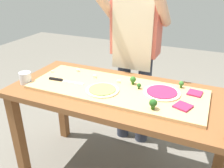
{
  "coord_description": "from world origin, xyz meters",
  "views": [
    {
      "loc": [
        0.54,
        -1.38,
        1.55
      ],
      "look_at": [
        -0.06,
        -0.01,
        0.85
      ],
      "focal_mm": 38.35,
      "sensor_mm": 36.0,
      "label": 1
    }
  ],
  "objects": [
    {
      "name": "chefs_knife",
      "position": [
        -0.45,
        -0.05,
        0.82
      ],
      "size": [
        0.28,
        0.04,
        0.02
      ],
      "color": "#B7BABF",
      "rests_on": "cutting_board"
    },
    {
      "name": "prep_table",
      "position": [
        0.0,
        0.0,
        0.68
      ],
      "size": [
        1.58,
        0.71,
        0.79
      ],
      "color": "brown",
      "rests_on": "ground"
    },
    {
      "name": "broccoli_floret_back_right",
      "position": [
        0.05,
        0.11,
        0.85
      ],
      "size": [
        0.04,
        0.04,
        0.06
      ],
      "color": "#366618",
      "rests_on": "cutting_board"
    },
    {
      "name": "pizza_whole_beet_magenta",
      "position": [
        0.28,
        0.05,
        0.82
      ],
      "size": [
        0.25,
        0.25,
        0.02
      ],
      "color": "beige",
      "rests_on": "cutting_board"
    },
    {
      "name": "cheese_crumble_d",
      "position": [
        -0.44,
        0.16,
        0.83
      ],
      "size": [
        0.03,
        0.03,
        0.02
      ],
      "primitive_type": "cube",
      "rotation": [
        0.0,
        0.0,
        0.58
      ],
      "color": "white",
      "rests_on": "cutting_board"
    },
    {
      "name": "pizza_slice_near_left",
      "position": [
        0.48,
        0.13,
        0.82
      ],
      "size": [
        0.1,
        0.1,
        0.01
      ],
      "primitive_type": "cube",
      "rotation": [
        0.0,
        0.0,
        -0.13
      ],
      "color": "#9E234C",
      "rests_on": "cutting_board"
    },
    {
      "name": "cheese_crumble_a",
      "position": [
        -0.25,
        0.1,
        0.83
      ],
      "size": [
        0.03,
        0.03,
        0.02
      ],
      "primitive_type": "cube",
      "rotation": [
        0.0,
        0.0,
        0.22
      ],
      "color": "white",
      "rests_on": "cutting_board"
    },
    {
      "name": "cheese_crumble_c",
      "position": [
        -0.05,
        0.09,
        0.83
      ],
      "size": [
        0.02,
        0.02,
        0.02
      ],
      "primitive_type": "cube",
      "rotation": [
        0.0,
        0.0,
        0.23
      ],
      "color": "white",
      "rests_on": "cutting_board"
    },
    {
      "name": "broccoli_floret_back_left",
      "position": [
        0.27,
        -0.17,
        0.85
      ],
      "size": [
        0.05,
        0.05,
        0.07
      ],
      "color": "#2C5915",
      "rests_on": "cutting_board"
    },
    {
      "name": "cook_center",
      "position": [
        -0.08,
        0.54,
        1.0
      ],
      "size": [
        0.54,
        0.39,
        1.67
      ],
      "color": "#333847",
      "rests_on": "ground"
    },
    {
      "name": "pizza_slice_far_right",
      "position": [
        0.43,
        -0.08,
        0.82
      ],
      "size": [
        0.12,
        0.12,
        0.01
      ],
      "primitive_type": "cube",
      "rotation": [
        0.0,
        0.0,
        -0.36
      ],
      "color": "#9E234C",
      "rests_on": "cutting_board"
    },
    {
      "name": "flour_cup",
      "position": [
        -0.7,
        -0.15,
        0.83
      ],
      "size": [
        0.09,
        0.09,
        0.09
      ],
      "color": "white",
      "rests_on": "prep_table"
    },
    {
      "name": "cheese_crumble_b",
      "position": [
        -0.62,
        0.06,
        0.82
      ],
      "size": [
        0.02,
        0.02,
        0.01
      ],
      "primitive_type": "cube",
      "rotation": [
        0.0,
        0.0,
        0.25
      ],
      "color": "silver",
      "rests_on": "cutting_board"
    },
    {
      "name": "broccoli_floret_center_right",
      "position": [
        0.38,
        0.19,
        0.85
      ],
      "size": [
        0.04,
        0.04,
        0.05
      ],
      "color": "#3F7220",
      "rests_on": "cutting_board"
    },
    {
      "name": "cutting_board",
      "position": [
        -0.03,
        -0.0,
        0.81
      ],
      "size": [
        1.22,
        0.46,
        0.02
      ],
      "primitive_type": "cube",
      "color": "tan",
      "rests_on": "prep_table"
    },
    {
      "name": "broccoli_floret_center_left",
      "position": [
        0.11,
        0.05,
        0.84
      ],
      "size": [
        0.03,
        0.03,
        0.04
      ],
      "color": "#2C5915",
      "rests_on": "cutting_board"
    },
    {
      "name": "pizza_whole_pesto_green",
      "position": [
        -0.1,
        -0.08,
        0.82
      ],
      "size": [
        0.23,
        0.23,
        0.02
      ],
      "color": "beige",
      "rests_on": "cutting_board"
    }
  ]
}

